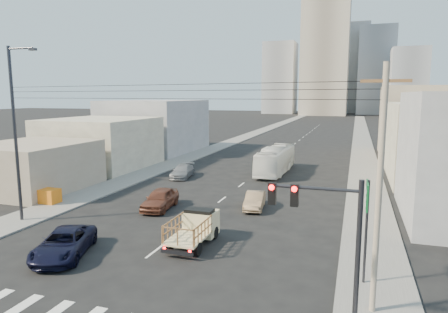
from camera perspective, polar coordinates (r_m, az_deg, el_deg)
The scene contains 25 objects.
ground at distance 21.99m, azimuth -12.45°, elevation -14.98°, with size 420.00×420.00×0.00m, color black.
sidewalk_left at distance 90.43m, azimuth 4.01°, elevation 3.18°, with size 3.50×180.00×0.12m, color slate.
sidewalk_right at distance 87.65m, azimuth 19.07°, elevation 2.54°, with size 3.50×180.00×0.12m, color slate.
lane_dashes at distance 71.53m, azimuth 9.75°, elevation 1.56°, with size 0.15×104.00×0.01m.
flatbed_pickup at distance 24.07m, azimuth -4.27°, elevation -9.88°, with size 1.95×4.41×1.90m.
navy_pickup at distance 24.07m, azimuth -21.88°, elevation -11.46°, with size 2.38×5.16×1.43m, color black.
city_bus at distance 45.78m, azimuth 7.37°, elevation -0.48°, with size 2.52×10.75×3.00m, color white.
sedan_brown at distance 31.61m, azimuth -9.12°, elevation -6.00°, with size 1.87×4.64×1.58m, color brown.
sedan_tan at distance 31.42m, azimuth 4.41°, elevation -6.28°, with size 1.36×3.90×1.29m, color #8D7152.
sedan_grey at distance 43.27m, azimuth -5.96°, elevation -2.11°, with size 1.86×4.58×1.33m, color gray.
traffic_signal at distance 14.50m, azimuth 14.58°, elevation -10.42°, with size 3.23×0.35×6.00m.
green_sign at distance 19.38m, azimuth 19.71°, elevation -6.82°, with size 0.18×1.60×5.00m.
utility_pole at distance 16.62m, azimuth 21.30°, elevation -4.32°, with size 1.80×0.24×10.00m.
streetlamp_left at distance 30.59m, azimuth -27.57°, elevation 3.37°, with size 2.36×0.25×12.00m.
overhead_wires at distance 21.47m, azimuth -11.17°, elevation 9.10°, with size 23.01×5.02×0.72m.
crate_stack at distance 35.57m, azimuth -23.86°, elevation -5.16°, with size 1.80×1.20×1.14m.
bldg_right_far at distance 62.05m, azimuth 27.18°, elevation 4.28°, with size 12.00×16.00×10.00m, color gray.
bldg_left_near at distance 41.35m, azimuth -25.63°, elevation -1.28°, with size 9.00×10.00×4.40m, color gray.
bldg_left_mid at distance 51.02m, azimuth -17.17°, elevation 1.85°, with size 11.00×12.00×6.00m, color #A9A088.
bldg_left_far at distance 63.90m, azimuth -9.76°, elevation 4.32°, with size 12.00×16.00×8.00m, color gray.
high_rise_tower at distance 188.96m, azimuth 14.32°, elevation 14.91°, with size 20.00×20.00×60.00m, color gray.
midrise_ne at distance 202.65m, azimuth 20.86°, elevation 11.34°, with size 16.00×16.00×40.00m, color gray.
midrise_nw at distance 200.73m, azimuth 8.00°, elevation 10.99°, with size 15.00×15.00×34.00m, color gray.
midrise_back at distance 217.65m, azimuth 17.51°, elevation 11.81°, with size 18.00×18.00×44.00m, color gray.
midrise_east at distance 183.32m, azimuth 24.81°, elevation 9.57°, with size 14.00×14.00×28.00m, color gray.
Camera 1 is at (10.53, -17.20, 8.76)m, focal length 32.00 mm.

